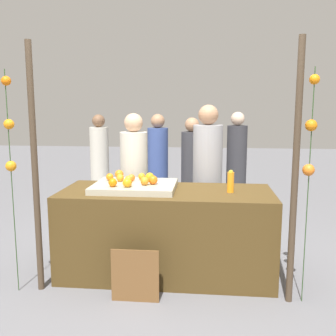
{
  "coord_description": "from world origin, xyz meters",
  "views": [
    {
      "loc": [
        0.39,
        -3.7,
        1.68
      ],
      "look_at": [
        0.0,
        0.15,
        1.05
      ],
      "focal_mm": 41.37,
      "sensor_mm": 36.0,
      "label": 1
    }
  ],
  "objects_px": {
    "orange_1": "(119,174)",
    "juice_bottle": "(231,182)",
    "stall_counter": "(166,232)",
    "orange_0": "(127,183)",
    "chalkboard_sign": "(135,276)",
    "vendor_right": "(207,183)",
    "vendor_left": "(134,186)"
  },
  "relations": [
    {
      "from": "vendor_right",
      "to": "stall_counter",
      "type": "bearing_deg",
      "value": -118.37
    },
    {
      "from": "stall_counter",
      "to": "vendor_left",
      "type": "xyz_separation_m",
      "value": [
        -0.45,
        0.7,
        0.31
      ]
    },
    {
      "from": "orange_1",
      "to": "chalkboard_sign",
      "type": "relative_size",
      "value": 0.19
    },
    {
      "from": "orange_0",
      "to": "chalkboard_sign",
      "type": "relative_size",
      "value": 0.18
    },
    {
      "from": "orange_0",
      "to": "vendor_right",
      "type": "height_order",
      "value": "vendor_right"
    },
    {
      "from": "orange_1",
      "to": "juice_bottle",
      "type": "bearing_deg",
      "value": -13.83
    },
    {
      "from": "stall_counter",
      "to": "chalkboard_sign",
      "type": "height_order",
      "value": "stall_counter"
    },
    {
      "from": "stall_counter",
      "to": "juice_bottle",
      "type": "height_order",
      "value": "juice_bottle"
    },
    {
      "from": "orange_1",
      "to": "vendor_left",
      "type": "distance_m",
      "value": 0.49
    },
    {
      "from": "stall_counter",
      "to": "juice_bottle",
      "type": "distance_m",
      "value": 0.82
    },
    {
      "from": "vendor_left",
      "to": "vendor_right",
      "type": "bearing_deg",
      "value": 2.92
    },
    {
      "from": "stall_counter",
      "to": "juice_bottle",
      "type": "xyz_separation_m",
      "value": [
        0.62,
        -0.02,
        0.53
      ]
    },
    {
      "from": "juice_bottle",
      "to": "vendor_right",
      "type": "xyz_separation_m",
      "value": [
        -0.22,
        0.76,
        -0.17
      ]
    },
    {
      "from": "chalkboard_sign",
      "to": "vendor_left",
      "type": "bearing_deg",
      "value": 100.76
    },
    {
      "from": "juice_bottle",
      "to": "vendor_right",
      "type": "height_order",
      "value": "vendor_right"
    },
    {
      "from": "chalkboard_sign",
      "to": "juice_bottle",
      "type": "bearing_deg",
      "value": 35.55
    },
    {
      "from": "chalkboard_sign",
      "to": "stall_counter",
      "type": "bearing_deg",
      "value": 71.3
    },
    {
      "from": "vendor_left",
      "to": "stall_counter",
      "type": "bearing_deg",
      "value": -56.88
    },
    {
      "from": "chalkboard_sign",
      "to": "orange_0",
      "type": "bearing_deg",
      "value": 108.7
    },
    {
      "from": "stall_counter",
      "to": "orange_0",
      "type": "height_order",
      "value": "orange_0"
    },
    {
      "from": "juice_bottle",
      "to": "chalkboard_sign",
      "type": "bearing_deg",
      "value": -144.45
    },
    {
      "from": "orange_1",
      "to": "vendor_left",
      "type": "height_order",
      "value": "vendor_left"
    },
    {
      "from": "stall_counter",
      "to": "chalkboard_sign",
      "type": "xyz_separation_m",
      "value": [
        -0.21,
        -0.61,
        -0.2
      ]
    },
    {
      "from": "orange_1",
      "to": "juice_bottle",
      "type": "distance_m",
      "value": 1.19
    },
    {
      "from": "orange_0",
      "to": "vendor_left",
      "type": "height_order",
      "value": "vendor_left"
    },
    {
      "from": "stall_counter",
      "to": "vendor_right",
      "type": "distance_m",
      "value": 0.91
    },
    {
      "from": "orange_1",
      "to": "orange_0",
      "type": "bearing_deg",
      "value": -67.73
    },
    {
      "from": "stall_counter",
      "to": "vendor_left",
      "type": "bearing_deg",
      "value": 123.12
    },
    {
      "from": "stall_counter",
      "to": "juice_bottle",
      "type": "relative_size",
      "value": 9.65
    },
    {
      "from": "orange_0",
      "to": "juice_bottle",
      "type": "bearing_deg",
      "value": 8.56
    },
    {
      "from": "chalkboard_sign",
      "to": "orange_1",
      "type": "bearing_deg",
      "value": 110.48
    },
    {
      "from": "stall_counter",
      "to": "vendor_right",
      "type": "xyz_separation_m",
      "value": [
        0.4,
        0.74,
        0.36
      ]
    }
  ]
}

